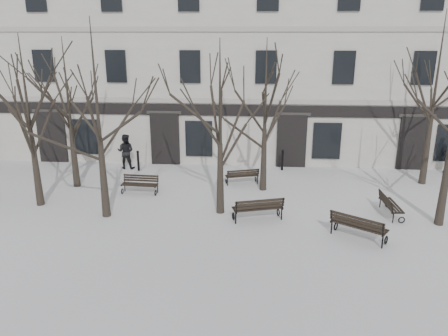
# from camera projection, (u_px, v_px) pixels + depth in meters

# --- Properties ---
(ground) EXTENTS (100.00, 100.00, 0.00)m
(ground) POSITION_uv_depth(u_px,v_px,m) (214.00, 225.00, 16.96)
(ground) COLOR white
(ground) RESTS_ON ground
(building) EXTENTS (40.40, 10.20, 11.40)m
(building) POSITION_uv_depth(u_px,v_px,m) (233.00, 59.00, 27.64)
(building) COLOR beige
(building) RESTS_ON ground
(tree_0) EXTENTS (5.00, 5.00, 7.14)m
(tree_0) POSITION_uv_depth(u_px,v_px,m) (27.00, 102.00, 17.60)
(tree_0) COLOR black
(tree_0) RESTS_ON ground
(tree_1) EXTENTS (5.41, 5.41, 7.72)m
(tree_1) POSITION_uv_depth(u_px,v_px,m) (96.00, 97.00, 16.34)
(tree_1) COLOR black
(tree_1) RESTS_ON ground
(tree_2) EXTENTS (4.88, 4.88, 6.97)m
(tree_2) POSITION_uv_depth(u_px,v_px,m) (220.00, 108.00, 16.83)
(tree_2) COLOR black
(tree_2) RESTS_ON ground
(tree_4) EXTENTS (4.90, 4.90, 6.99)m
(tree_4) POSITION_uv_depth(u_px,v_px,m) (68.00, 96.00, 19.89)
(tree_4) COLOR black
(tree_4) RESTS_ON ground
(tree_5) EXTENTS (4.87, 4.87, 6.95)m
(tree_5) POSITION_uv_depth(u_px,v_px,m) (265.00, 98.00, 19.45)
(tree_5) COLOR black
(tree_5) RESTS_ON ground
(tree_6) EXTENTS (5.71, 5.71, 8.16)m
(tree_6) POSITION_uv_depth(u_px,v_px,m) (437.00, 79.00, 20.05)
(tree_6) COLOR black
(tree_6) RESTS_ON ground
(bench_1) EXTENTS (2.08, 1.24, 1.00)m
(bench_1) POSITION_uv_depth(u_px,v_px,m) (258.00, 208.00, 17.19)
(bench_1) COLOR black
(bench_1) RESTS_ON ground
(bench_2) EXTENTS (2.02, 1.68, 1.00)m
(bench_2) POSITION_uv_depth(u_px,v_px,m) (358.00, 226.00, 15.61)
(bench_2) COLOR black
(bench_2) RESTS_ON ground
(bench_3) EXTENTS (1.71, 0.71, 0.84)m
(bench_3) POSITION_uv_depth(u_px,v_px,m) (140.00, 184.00, 20.16)
(bench_3) COLOR black
(bench_3) RESTS_ON ground
(bench_4) EXTENTS (1.69, 1.01, 0.81)m
(bench_4) POSITION_uv_depth(u_px,v_px,m) (242.00, 175.00, 21.36)
(bench_4) COLOR black
(bench_4) RESTS_ON ground
(bench_5) EXTENTS (0.70, 1.72, 0.85)m
(bench_5) POSITION_uv_depth(u_px,v_px,m) (390.00, 204.00, 17.74)
(bench_5) COLOR black
(bench_5) RESTS_ON ground
(bollard_a) EXTENTS (0.14, 0.14, 1.12)m
(bollard_a) POSITION_uv_depth(u_px,v_px,m) (138.00, 160.00, 23.39)
(bollard_a) COLOR black
(bollard_a) RESTS_ON ground
(bollard_b) EXTENTS (0.15, 0.15, 1.13)m
(bollard_b) POSITION_uv_depth(u_px,v_px,m) (282.00, 159.00, 23.46)
(bollard_b) COLOR black
(bollard_b) RESTS_ON ground
(pedestrian_b) EXTENTS (0.97, 0.78, 1.91)m
(pedestrian_b) POSITION_uv_depth(u_px,v_px,m) (127.00, 168.00, 23.98)
(pedestrian_b) COLOR black
(pedestrian_b) RESTS_ON ground
(pedestrian_c) EXTENTS (1.02, 0.49, 1.68)m
(pedestrian_c) POSITION_uv_depth(u_px,v_px,m) (447.00, 174.00, 23.07)
(pedestrian_c) COLOR black
(pedestrian_c) RESTS_ON ground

